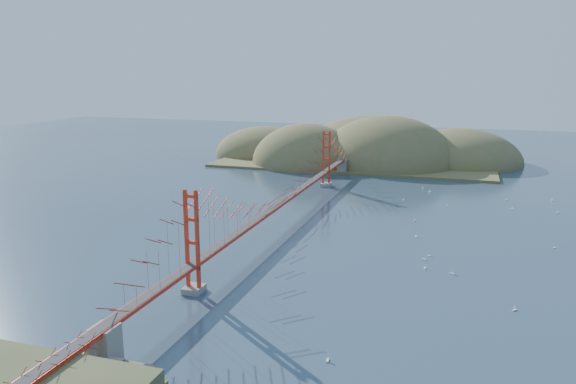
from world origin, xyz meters
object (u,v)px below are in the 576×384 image
(fort, at_px, (97,366))
(sailboat_2, at_px, (452,273))
(sailboat_1, at_px, (429,255))
(bridge, at_px, (281,180))
(sailboat_0, at_px, (425,267))

(fort, xyz_separation_m, sailboat_2, (26.82, 32.51, -0.52))
(sailboat_1, bearing_deg, sailboat_2, -61.59)
(bridge, relative_size, sailboat_1, 158.80)
(bridge, distance_m, sailboat_1, 26.68)
(bridge, distance_m, sailboat_2, 32.05)
(bridge, distance_m, fort, 48.40)
(sailboat_1, distance_m, sailboat_2, 6.82)
(sailboat_0, bearing_deg, fort, -125.04)
(bridge, xyz_separation_m, sailboat_2, (27.22, -15.47, -6.86))
(sailboat_1, relative_size, sailboat_0, 0.93)
(sailboat_1, bearing_deg, fort, -121.47)
(sailboat_2, bearing_deg, bridge, 150.39)
(sailboat_2, bearing_deg, sailboat_0, 162.87)
(fort, height_order, sailboat_1, fort)
(fort, bearing_deg, sailboat_0, 54.96)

